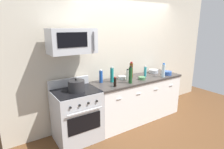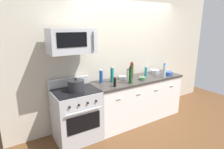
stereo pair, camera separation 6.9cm
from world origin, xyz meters
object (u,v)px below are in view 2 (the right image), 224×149
bowl_blue_mixing (168,73)px  bowl_steel_prep (154,71)px  bottle_sparkling_teal (112,75)px  bottle_dish_soap (146,72)px  range_oven (76,114)px  bottle_wine_green (130,75)px  microwave (72,41)px  bottle_soy_sauce_dark (115,82)px  bottle_vinegar_white (128,75)px  bottle_wine_amber (132,70)px  bowl_green_glaze (142,78)px  stockpot (76,86)px  bowl_white_ceramic (122,78)px  bottle_soda_blue (101,76)px  bottle_water_clear (164,71)px

bowl_blue_mixing → bowl_steel_prep: bearing=114.2°
bottle_sparkling_teal → bowl_steel_prep: bearing=3.5°
bowl_blue_mixing → bottle_dish_soap: bearing=163.0°
bottle_sparkling_teal → bowl_blue_mixing: 1.37m
range_oven → bottle_wine_green: (1.05, -0.19, 0.61)m
microwave → bottle_sparkling_teal: (0.79, 0.02, -0.68)m
bottle_sparkling_teal → bottle_soy_sauce_dark: size_ratio=1.77×
microwave → bottle_wine_green: 1.26m
bottle_vinegar_white → bottle_wine_amber: bottle_wine_amber is taller
bottle_dish_soap → range_oven: bearing=-179.6°
bottle_sparkling_teal → bottle_wine_green: bottle_wine_green is taller
bottle_sparkling_teal → bowl_green_glaze: (0.61, -0.19, -0.12)m
stockpot → bowl_white_ceramic: bearing=9.3°
bottle_wine_amber → bowl_blue_mixing: bearing=-18.8°
bottle_soda_blue → bowl_steel_prep: 1.42m
bottle_water_clear → bowl_blue_mixing: size_ratio=1.53×
bottle_vinegar_white → bottle_wine_green: 0.21m
bowl_blue_mixing → bottle_sparkling_teal: bearing=171.0°
bowl_white_ceramic → bowl_steel_prep: bearing=1.1°
bottle_wine_green → bowl_steel_prep: 1.03m
bottle_wine_green → range_oven: bearing=169.9°
bottle_wine_green → microwave: bearing=167.6°
bottle_dish_soap → bottle_soda_blue: (-1.02, 0.15, 0.01)m
bottle_sparkling_teal → bottle_wine_green: (0.25, -0.25, 0.01)m
bottle_water_clear → bowl_green_glaze: bearing=167.6°
range_oven → bowl_green_glaze: bearing=-5.1°
bowl_green_glaze → bottle_dish_soap: bearing=32.2°
bottle_soda_blue → bowl_blue_mixing: 1.58m
bottle_sparkling_teal → bottle_wine_green: 0.36m
bottle_wine_green → bottle_soda_blue: bearing=142.2°
bottle_dish_soap → stockpot: bearing=-177.7°
bowl_steel_prep → bottle_dish_soap: bearing=-161.7°
stockpot → bottle_sparkling_teal: bearing=8.5°
bottle_water_clear → stockpot: size_ratio=1.10×
bottle_soy_sauce_dark → stockpot: stockpot is taller
range_oven → bowl_green_glaze: size_ratio=7.23×
bottle_wine_amber → bottle_soda_blue: (-0.73, 0.03, -0.04)m
range_oven → bottle_vinegar_white: 1.26m
bottle_dish_soap → bottle_wine_amber: size_ratio=0.70×
bottle_vinegar_white → bottle_soy_sauce_dark: size_ratio=1.33×
bottle_sparkling_teal → bottle_vinegar_white: 0.34m
bowl_blue_mixing → bowl_white_ceramic: bearing=165.6°
microwave → bottle_wine_amber: size_ratio=2.22×
bottle_sparkling_teal → stockpot: bearing=-171.5°
bottle_wine_amber → bottle_sparkling_teal: bearing=-173.2°
bowl_steel_prep → bottle_soy_sauce_dark: bearing=-165.8°
bottle_sparkling_teal → bowl_steel_prep: size_ratio=1.44×
bottle_wine_green → bottle_wine_amber: (0.28, 0.32, 0.00)m
range_oven → bottle_vinegar_white: bottle_vinegar_white is taller
bottle_wine_green → bottle_wine_amber: size_ratio=1.00×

